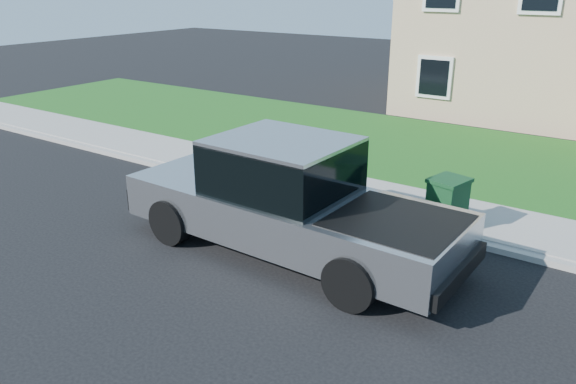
% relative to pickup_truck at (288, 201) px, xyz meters
% --- Properties ---
extents(ground, '(80.00, 80.00, 0.00)m').
position_rel_pickup_truck_xyz_m(ground, '(0.53, -0.68, -1.02)').
color(ground, black).
rests_on(ground, ground).
extents(curb, '(40.00, 0.20, 0.12)m').
position_rel_pickup_truck_xyz_m(curb, '(1.53, 2.22, -0.96)').
color(curb, gray).
rests_on(curb, ground).
extents(sidewalk, '(40.00, 2.00, 0.15)m').
position_rel_pickup_truck_xyz_m(sidewalk, '(1.53, 3.32, -0.95)').
color(sidewalk, gray).
rests_on(sidewalk, ground).
extents(lawn, '(40.00, 7.00, 0.10)m').
position_rel_pickup_truck_xyz_m(lawn, '(1.53, 7.82, -0.97)').
color(lawn, '#134514').
rests_on(lawn, ground).
extents(house, '(14.00, 11.30, 6.85)m').
position_rel_pickup_truck_xyz_m(house, '(1.85, 15.71, 2.14)').
color(house, tan).
rests_on(house, ground).
extents(pickup_truck, '(6.75, 2.67, 2.20)m').
position_rel_pickup_truck_xyz_m(pickup_truck, '(0.00, 0.00, 0.00)').
color(pickup_truck, black).
rests_on(pickup_truck, ground).
extents(woman, '(0.70, 0.59, 1.78)m').
position_rel_pickup_truck_xyz_m(woman, '(-1.66, 1.44, -0.18)').
color(woman, '#E9AD80').
rests_on(woman, ground).
extents(trash_bin, '(0.80, 0.87, 1.06)m').
position_rel_pickup_truck_xyz_m(trash_bin, '(2.21, 2.42, -0.34)').
color(trash_bin, '#0F391B').
rests_on(trash_bin, sidewalk).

